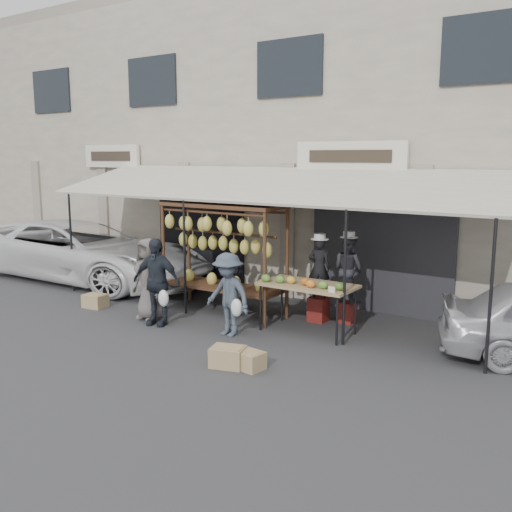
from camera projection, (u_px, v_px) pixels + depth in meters
The scene contains 16 objects.
ground_plane at pixel (186, 336), 10.10m from camera, with size 90.00×90.00×0.00m, color #2D2D30.
shophouse at pixel (348, 137), 14.77m from camera, with size 24.00×6.15×7.30m.
awning at pixel (258, 185), 11.51m from camera, with size 10.00×2.35×2.92m.
banana_rack at pixel (221, 237), 11.28m from camera, with size 2.60×0.90×2.24m.
produce_table at pixel (306, 286), 10.16m from camera, with size 1.70×0.90×1.04m.
vendor_left at pixel (319, 268), 10.86m from camera, with size 0.42×0.28×1.16m, color black.
vendor_right at pixel (348, 269), 10.76m from camera, with size 0.62×0.48×1.28m, color #2B2B32.
customer_left at pixel (149, 279), 11.03m from camera, with size 0.78×0.51×1.61m, color #5B5552.
customer_mid at pixel (156, 282), 10.69m from camera, with size 0.97×0.40×1.66m, color #232931.
customer_right at pixel (228, 295), 10.05m from camera, with size 0.96×0.55×1.49m, color #3D4654.
stool_left at pixel (318, 309), 11.01m from camera, with size 0.34×0.34×0.47m, color maroon.
stool_right at pixel (347, 312), 10.90m from camera, with size 0.29×0.29×0.41m, color maroon.
crate_near_a at pixel (228, 357), 8.65m from camera, with size 0.50×0.38×0.30m, color tan.
crate_near_b at pixel (249, 360), 8.55m from camera, with size 0.45×0.34×0.27m, color tan.
crate_far at pixel (95, 301), 12.02m from camera, with size 0.47×0.35×0.28m, color tan.
van at pixel (77, 236), 14.67m from camera, with size 2.46×5.34×2.22m, color white.
Camera 1 is at (6.46, -7.34, 3.16)m, focal length 40.00 mm.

